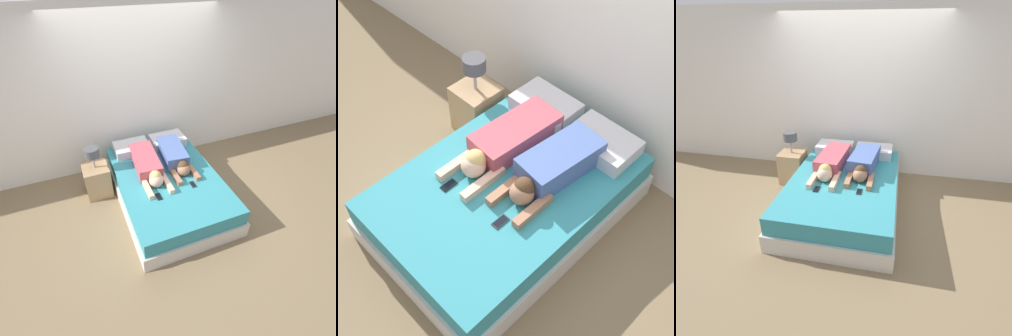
{
  "view_description": "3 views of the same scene",
  "coord_description": "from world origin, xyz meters",
  "views": [
    {
      "loc": [
        -1.1,
        -2.74,
        2.95
      ],
      "look_at": [
        0.0,
        0.0,
        0.62
      ],
      "focal_mm": 28.0,
      "sensor_mm": 36.0,
      "label": 1
    },
    {
      "loc": [
        1.67,
        -1.64,
        3.35
      ],
      "look_at": [
        0.0,
        0.0,
        0.62
      ],
      "focal_mm": 50.0,
      "sensor_mm": 36.0,
      "label": 2
    },
    {
      "loc": [
        0.62,
        -3.02,
        2.23
      ],
      "look_at": [
        0.0,
        0.0,
        0.62
      ],
      "focal_mm": 28.0,
      "sensor_mm": 36.0,
      "label": 3
    }
  ],
  "objects": [
    {
      "name": "nightstand",
      "position": [
        -0.97,
        0.56,
        0.3
      ],
      "size": [
        0.38,
        0.38,
        0.85
      ],
      "color": "tan",
      "rests_on": "ground_plane"
    },
    {
      "name": "bed",
      "position": [
        0.0,
        0.0,
        0.23
      ],
      "size": [
        1.47,
        2.14,
        0.47
      ],
      "color": "beige",
      "rests_on": "ground_plane"
    },
    {
      "name": "wall_back",
      "position": [
        0.0,
        1.22,
        1.3
      ],
      "size": [
        12.0,
        0.06,
        2.6
      ],
      "color": "white",
      "rests_on": "ground_plane"
    },
    {
      "name": "person_right",
      "position": [
        0.23,
        0.28,
        0.58
      ],
      "size": [
        0.41,
        1.01,
        0.23
      ],
      "color": "#4C66A5",
      "rests_on": "bed"
    },
    {
      "name": "pillow_head_right",
      "position": [
        0.32,
        0.81,
        0.54
      ],
      "size": [
        0.57,
        0.39,
        0.14
      ],
      "color": "silver",
      "rests_on": "bed"
    },
    {
      "name": "pillow_head_left",
      "position": [
        -0.32,
        0.81,
        0.54
      ],
      "size": [
        0.57,
        0.39,
        0.14
      ],
      "color": "silver",
      "rests_on": "bed"
    },
    {
      "name": "ground_plane",
      "position": [
        0.0,
        0.0,
        0.0
      ],
      "size": [
        12.0,
        12.0,
        0.0
      ],
      "primitive_type": "plane",
      "color": "#7F6B4C"
    },
    {
      "name": "person_left",
      "position": [
        -0.23,
        0.23,
        0.57
      ],
      "size": [
        0.4,
        1.12,
        0.23
      ],
      "color": "#B24C59",
      "rests_on": "bed"
    },
    {
      "name": "cell_phone_right",
      "position": [
        0.26,
        -0.31,
        0.47
      ],
      "size": [
        0.07,
        0.13,
        0.01
      ],
      "color": "#2D2D33",
      "rests_on": "bed"
    },
    {
      "name": "cell_phone_left",
      "position": [
        -0.28,
        -0.36,
        0.47
      ],
      "size": [
        0.07,
        0.13,
        0.01
      ],
      "color": "black",
      "rests_on": "bed"
    }
  ]
}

